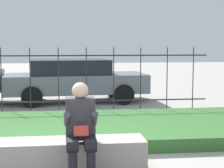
# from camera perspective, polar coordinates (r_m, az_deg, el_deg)

# --- Properties ---
(stone_bench) EXTENTS (3.15, 0.52, 0.45)m
(stone_bench) POSITION_cam_1_polar(r_m,az_deg,el_deg) (5.24, -12.58, -11.16)
(stone_bench) COLOR gray
(stone_bench) RESTS_ON ground_plane
(person_seated_reader) EXTENTS (0.42, 0.73, 1.25)m
(person_seated_reader) POSITION_cam_1_polar(r_m,az_deg,el_deg) (4.81, -4.79, -6.65)
(person_seated_reader) COLOR black
(person_seated_reader) RESTS_ON ground_plane
(grass_berm) EXTENTS (9.52, 2.85, 0.23)m
(grass_berm) POSITION_cam_1_polar(r_m,az_deg,el_deg) (7.29, -8.40, -6.88)
(grass_berm) COLOR #33662D
(grass_berm) RESTS_ON ground_plane
(iron_fence) EXTENTS (7.52, 0.03, 1.66)m
(iron_fence) POSITION_cam_1_polar(r_m,az_deg,el_deg) (9.27, -8.15, 0.65)
(iron_fence) COLOR #232326
(iron_fence) RESTS_ON ground_plane
(car_parked_center) EXTENTS (4.32, 2.12, 1.29)m
(car_parked_center) POSITION_cam_1_polar(r_m,az_deg,el_deg) (11.39, -5.75, 0.75)
(car_parked_center) COLOR slate
(car_parked_center) RESTS_ON ground_plane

